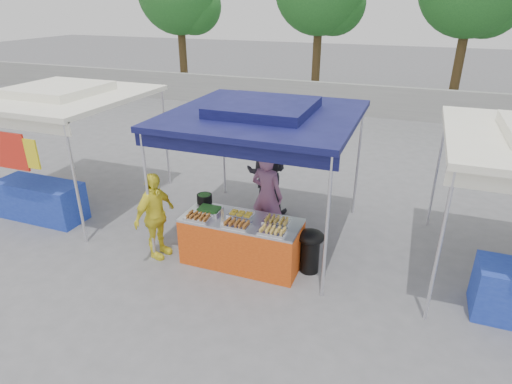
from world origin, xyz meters
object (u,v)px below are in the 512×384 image
(cooking_pot, at_px, (204,199))
(wok_burner, at_px, (310,247))
(helper_man, at_px, (267,173))
(vendor_woman, at_px, (267,196))
(customer_person, at_px, (155,216))
(vendor_table, at_px, (241,241))

(cooking_pot, bearing_deg, wok_burner, -4.93)
(cooking_pot, height_order, helper_man, helper_man)
(vendor_woman, relative_size, customer_person, 1.10)
(vendor_woman, bearing_deg, cooking_pot, 44.14)
(cooking_pot, height_order, wok_burner, cooking_pot)
(cooking_pot, distance_m, vendor_woman, 1.16)
(vendor_table, height_order, wok_burner, vendor_table)
(vendor_table, distance_m, customer_person, 1.55)
(wok_burner, bearing_deg, vendor_woman, 152.73)
(cooking_pot, distance_m, wok_burner, 2.07)
(vendor_woman, distance_m, helper_man, 1.03)
(wok_burner, height_order, helper_man, helper_man)
(helper_man, bearing_deg, vendor_table, 85.78)
(vendor_table, relative_size, wok_burner, 2.62)
(customer_person, bearing_deg, helper_man, -19.10)
(vendor_table, distance_m, vendor_woman, 1.10)
(helper_man, height_order, customer_person, helper_man)
(customer_person, bearing_deg, vendor_table, -68.99)
(wok_burner, xyz_separation_m, vendor_woman, (-1.05, 0.82, 0.41))
(cooking_pot, xyz_separation_m, customer_person, (-0.62, -0.66, -0.15))
(vendor_woman, bearing_deg, vendor_table, 94.21)
(vendor_table, xyz_separation_m, helper_man, (-0.24, 1.98, 0.47))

